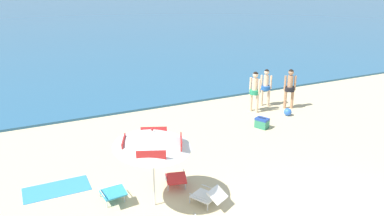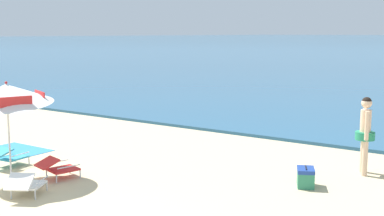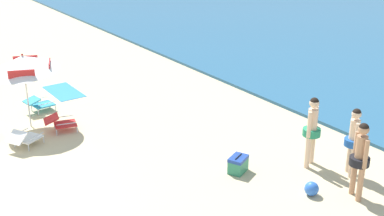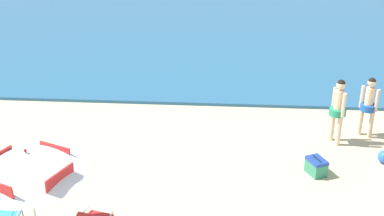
{
  "view_description": "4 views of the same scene",
  "coord_description": "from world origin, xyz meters",
  "px_view_note": "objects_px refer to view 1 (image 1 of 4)",
  "views": [
    {
      "loc": [
        -6.54,
        -5.53,
        5.86
      ],
      "look_at": [
        -0.69,
        6.86,
        0.93
      ],
      "focal_mm": 36.44,
      "sensor_mm": 36.0,
      "label": 1
    },
    {
      "loc": [
        5.63,
        -3.71,
        3.21
      ],
      "look_at": [
        -0.84,
        5.73,
        1.48
      ],
      "focal_mm": 46.45,
      "sensor_mm": 36.0,
      "label": 2
    },
    {
      "loc": [
        10.28,
        -1.26,
        6.07
      ],
      "look_at": [
        0.42,
        5.66,
        1.25
      ],
      "focal_mm": 48.29,
      "sensor_mm": 36.0,
      "label": 3
    },
    {
      "loc": [
        -0.3,
        -4.56,
        6.31
      ],
      "look_at": [
        -1.08,
        6.3,
        1.48
      ],
      "focal_mm": 47.26,
      "sensor_mm": 36.0,
      "label": 4
    }
  ],
  "objects_px": {
    "person_standing_near_shore": "(266,85)",
    "cooler_box": "(262,123)",
    "person_wading_in": "(290,86)",
    "lounge_chair_beside_umbrella": "(209,196)",
    "beach_towel": "(57,189)",
    "person_standing_beside": "(255,89)",
    "beach_umbrella_striped_main": "(152,139)",
    "beach_ball": "(288,112)",
    "lounge_chair_spare_folded": "(113,193)",
    "lounge_chair_under_umbrella": "(176,178)"
  },
  "relations": [
    {
      "from": "lounge_chair_under_umbrella",
      "to": "person_standing_beside",
      "type": "height_order",
      "value": "person_standing_beside"
    },
    {
      "from": "lounge_chair_beside_umbrella",
      "to": "person_standing_beside",
      "type": "relative_size",
      "value": 0.58
    },
    {
      "from": "person_standing_beside",
      "to": "beach_ball",
      "type": "relative_size",
      "value": 5.51
    },
    {
      "from": "cooler_box",
      "to": "person_standing_near_shore",
      "type": "bearing_deg",
      "value": 52.4
    },
    {
      "from": "lounge_chair_under_umbrella",
      "to": "person_standing_beside",
      "type": "xyz_separation_m",
      "value": [
        5.46,
        4.26,
        0.75
      ]
    },
    {
      "from": "lounge_chair_spare_folded",
      "to": "person_standing_near_shore",
      "type": "relative_size",
      "value": 0.53
    },
    {
      "from": "person_wading_in",
      "to": "cooler_box",
      "type": "xyz_separation_m",
      "value": [
        -2.37,
        -1.39,
        -0.82
      ]
    },
    {
      "from": "beach_umbrella_striped_main",
      "to": "beach_ball",
      "type": "xyz_separation_m",
      "value": [
        7.34,
        3.83,
        -1.74
      ]
    },
    {
      "from": "beach_umbrella_striped_main",
      "to": "person_wading_in",
      "type": "bearing_deg",
      "value": 29.86
    },
    {
      "from": "lounge_chair_spare_folded",
      "to": "person_wading_in",
      "type": "height_order",
      "value": "person_wading_in"
    },
    {
      "from": "person_standing_near_shore",
      "to": "cooler_box",
      "type": "relative_size",
      "value": 2.84
    },
    {
      "from": "beach_umbrella_striped_main",
      "to": "lounge_chair_beside_umbrella",
      "type": "distance_m",
      "value": 2.16
    },
    {
      "from": "person_standing_near_shore",
      "to": "person_standing_beside",
      "type": "height_order",
      "value": "person_standing_beside"
    },
    {
      "from": "beach_umbrella_striped_main",
      "to": "beach_towel",
      "type": "height_order",
      "value": "beach_umbrella_striped_main"
    },
    {
      "from": "person_standing_near_shore",
      "to": "beach_ball",
      "type": "xyz_separation_m",
      "value": [
        0.14,
        -1.46,
        -0.82
      ]
    },
    {
      "from": "beach_umbrella_striped_main",
      "to": "lounge_chair_spare_folded",
      "type": "bearing_deg",
      "value": 147.04
    },
    {
      "from": "beach_towel",
      "to": "lounge_chair_beside_umbrella",
      "type": "bearing_deg",
      "value": -35.24
    },
    {
      "from": "person_standing_near_shore",
      "to": "beach_ball",
      "type": "relative_size",
      "value": 5.23
    },
    {
      "from": "lounge_chair_beside_umbrella",
      "to": "beach_ball",
      "type": "distance_m",
      "value": 7.49
    },
    {
      "from": "lounge_chair_spare_folded",
      "to": "beach_ball",
      "type": "bearing_deg",
      "value": 21.27
    },
    {
      "from": "beach_umbrella_striped_main",
      "to": "lounge_chair_under_umbrella",
      "type": "height_order",
      "value": "beach_umbrella_striped_main"
    },
    {
      "from": "person_standing_near_shore",
      "to": "cooler_box",
      "type": "distance_m",
      "value": 2.77
    },
    {
      "from": "beach_ball",
      "to": "person_wading_in",
      "type": "bearing_deg",
      "value": 50.37
    },
    {
      "from": "lounge_chair_spare_folded",
      "to": "beach_ball",
      "type": "xyz_separation_m",
      "value": [
        8.28,
        3.22,
        -0.12
      ]
    },
    {
      "from": "cooler_box",
      "to": "lounge_chair_under_umbrella",
      "type": "bearing_deg",
      "value": -151.29
    },
    {
      "from": "person_wading_in",
      "to": "beach_umbrella_striped_main",
      "type": "bearing_deg",
      "value": -150.14
    },
    {
      "from": "person_standing_beside",
      "to": "lounge_chair_beside_umbrella",
      "type": "bearing_deg",
      "value": -132.83
    },
    {
      "from": "beach_umbrella_striped_main",
      "to": "person_standing_near_shore",
      "type": "bearing_deg",
      "value": 36.26
    },
    {
      "from": "person_standing_beside",
      "to": "beach_towel",
      "type": "relative_size",
      "value": 0.99
    },
    {
      "from": "beach_umbrella_striped_main",
      "to": "lounge_chair_spare_folded",
      "type": "xyz_separation_m",
      "value": [
        -0.94,
        0.61,
        -1.62
      ]
    },
    {
      "from": "beach_ball",
      "to": "cooler_box",
      "type": "bearing_deg",
      "value": -159.66
    },
    {
      "from": "beach_umbrella_striped_main",
      "to": "lounge_chair_under_umbrella",
      "type": "distance_m",
      "value": 1.92
    },
    {
      "from": "lounge_chair_spare_folded",
      "to": "beach_towel",
      "type": "height_order",
      "value": "lounge_chair_spare_folded"
    },
    {
      "from": "lounge_chair_beside_umbrella",
      "to": "beach_towel",
      "type": "relative_size",
      "value": 0.57
    },
    {
      "from": "lounge_chair_beside_umbrella",
      "to": "cooler_box",
      "type": "bearing_deg",
      "value": 41.17
    },
    {
      "from": "person_wading_in",
      "to": "beach_towel",
      "type": "distance_m",
      "value": 10.58
    },
    {
      "from": "cooler_box",
      "to": "beach_ball",
      "type": "bearing_deg",
      "value": 20.34
    },
    {
      "from": "lounge_chair_beside_umbrella",
      "to": "person_standing_beside",
      "type": "xyz_separation_m",
      "value": [
        5.03,
        5.43,
        0.76
      ]
    },
    {
      "from": "lounge_chair_beside_umbrella",
      "to": "person_wading_in",
      "type": "relative_size",
      "value": 0.58
    },
    {
      "from": "person_standing_near_shore",
      "to": "person_wading_in",
      "type": "relative_size",
      "value": 0.95
    },
    {
      "from": "person_standing_near_shore",
      "to": "person_standing_beside",
      "type": "xyz_separation_m",
      "value": [
        -0.89,
        -0.44,
        0.05
      ]
    },
    {
      "from": "lounge_chair_under_umbrella",
      "to": "beach_towel",
      "type": "distance_m",
      "value": 3.37
    },
    {
      "from": "person_wading_in",
      "to": "beach_ball",
      "type": "relative_size",
      "value": 5.49
    },
    {
      "from": "person_wading_in",
      "to": "cooler_box",
      "type": "relative_size",
      "value": 2.98
    },
    {
      "from": "beach_umbrella_striped_main",
      "to": "beach_ball",
      "type": "distance_m",
      "value": 8.46
    },
    {
      "from": "beach_ball",
      "to": "beach_towel",
      "type": "distance_m",
      "value": 9.77
    },
    {
      "from": "beach_towel",
      "to": "cooler_box",
      "type": "bearing_deg",
      "value": 9.23
    },
    {
      "from": "beach_umbrella_striped_main",
      "to": "lounge_chair_under_umbrella",
      "type": "xyz_separation_m",
      "value": [
        0.85,
        0.59,
        -1.62
      ]
    },
    {
      "from": "lounge_chair_beside_umbrella",
      "to": "person_standing_near_shore",
      "type": "relative_size",
      "value": 0.61
    },
    {
      "from": "lounge_chair_spare_folded",
      "to": "beach_towel",
      "type": "distance_m",
      "value": 1.86
    }
  ]
}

